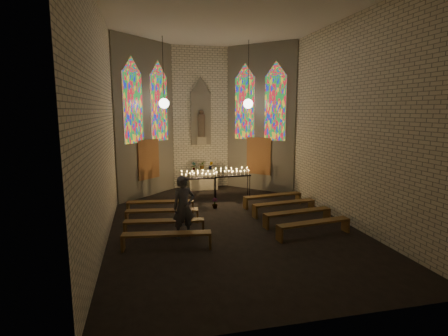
{
  "coord_description": "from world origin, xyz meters",
  "views": [
    {
      "loc": [
        -2.81,
        -11.46,
        3.92
      ],
      "look_at": [
        0.04,
        0.94,
        1.8
      ],
      "focal_mm": 28.0,
      "sensor_mm": 36.0,
      "label": 1
    }
  ],
  "objects": [
    {
      "name": "votive_stand_left",
      "position": [
        -0.53,
        3.6,
        1.02
      ],
      "size": [
        1.64,
        0.49,
        1.19
      ],
      "rotation": [
        0.0,
        0.0,
        -0.07
      ],
      "color": "black",
      "rests_on": "ground"
    },
    {
      "name": "flower_vase_right",
      "position": [
        0.38,
        5.37,
        1.2
      ],
      "size": [
        0.26,
        0.23,
        0.4
      ],
      "primitive_type": "imported",
      "rotation": [
        0.0,
        0.0,
        -0.26
      ],
      "color": "#4C723F",
      "rests_on": "altar"
    },
    {
      "name": "pew_right_1",
      "position": [
        2.28,
        0.51,
        0.39
      ],
      "size": [
        2.54,
        0.69,
        0.48
      ],
      "rotation": [
        0.0,
        0.0,
        0.14
      ],
      "color": "brown",
      "rests_on": "ground"
    },
    {
      "name": "pew_left_0",
      "position": [
        -2.28,
        1.71,
        0.39
      ],
      "size": [
        2.54,
        0.69,
        0.48
      ],
      "rotation": [
        0.0,
        0.0,
        -0.14
      ],
      "color": "brown",
      "rests_on": "ground"
    },
    {
      "name": "flower_vase_center",
      "position": [
        -0.02,
        5.5,
        1.2
      ],
      "size": [
        0.45,
        0.43,
        0.4
      ],
      "primitive_type": "imported",
      "rotation": [
        0.0,
        0.0,
        -0.42
      ],
      "color": "#4C723F",
      "rests_on": "altar"
    },
    {
      "name": "pew_right_0",
      "position": [
        2.28,
        1.71,
        0.39
      ],
      "size": [
        2.54,
        0.69,
        0.48
      ],
      "rotation": [
        0.0,
        0.0,
        0.14
      ],
      "color": "brown",
      "rests_on": "ground"
    },
    {
      "name": "floor",
      "position": [
        0.0,
        0.0,
        0.0
      ],
      "size": [
        12.0,
        12.0,
        0.0
      ],
      "primitive_type": "plane",
      "color": "black",
      "rests_on": "ground"
    },
    {
      "name": "pew_left_1",
      "position": [
        -2.28,
        0.51,
        0.39
      ],
      "size": [
        2.54,
        0.69,
        0.48
      ],
      "rotation": [
        0.0,
        0.0,
        -0.14
      ],
      "color": "brown",
      "rests_on": "ground"
    },
    {
      "name": "visitor",
      "position": [
        -1.69,
        -1.04,
        0.97
      ],
      "size": [
        0.79,
        0.61,
        1.93
      ],
      "primitive_type": "imported",
      "rotation": [
        0.0,
        0.0,
        0.23
      ],
      "color": "#494A53",
      "rests_on": "ground"
    },
    {
      "name": "votive_stand_right",
      "position": [
        1.03,
        3.6,
        1.07
      ],
      "size": [
        1.71,
        0.46,
        1.25
      ],
      "rotation": [
        0.0,
        0.0,
        0.03
      ],
      "color": "black",
      "rests_on": "ground"
    },
    {
      "name": "pew_left_2",
      "position": [
        -2.28,
        -0.69,
        0.39
      ],
      "size": [
        2.54,
        0.69,
        0.48
      ],
      "rotation": [
        0.0,
        0.0,
        -0.14
      ],
      "color": "brown",
      "rests_on": "ground"
    },
    {
      "name": "altar",
      "position": [
        0.0,
        5.45,
        0.5
      ],
      "size": [
        1.4,
        0.6,
        1.0
      ],
      "primitive_type": "cube",
      "color": "#ADA68D",
      "rests_on": "ground"
    },
    {
      "name": "pew_right_3",
      "position": [
        2.28,
        -1.89,
        0.39
      ],
      "size": [
        2.54,
        0.69,
        0.48
      ],
      "rotation": [
        0.0,
        0.0,
        0.14
      ],
      "color": "brown",
      "rests_on": "ground"
    },
    {
      "name": "pew_right_2",
      "position": [
        2.28,
        -0.69,
        0.39
      ],
      "size": [
        2.54,
        0.69,
        0.48
      ],
      "rotation": [
        0.0,
        0.0,
        0.14
      ],
      "color": "brown",
      "rests_on": "ground"
    },
    {
      "name": "room",
      "position": [
        -0.0,
        3.37,
        3.72
      ],
      "size": [
        8.22,
        12.43,
        7.0
      ],
      "color": "beige",
      "rests_on": "ground"
    },
    {
      "name": "flower_vase_left",
      "position": [
        -0.47,
        5.36,
        1.2
      ],
      "size": [
        0.25,
        0.21,
        0.41
      ],
      "primitive_type": "imported",
      "rotation": [
        0.0,
        0.0,
        0.35
      ],
      "color": "#4C723F",
      "rests_on": "altar"
    },
    {
      "name": "aisle_flower_pot",
      "position": [
        -0.11,
        1.93,
        0.2
      ],
      "size": [
        0.28,
        0.28,
        0.4
      ],
      "primitive_type": "imported",
      "rotation": [
        0.0,
        0.0,
        -0.31
      ],
      "color": "#4C723F",
      "rests_on": "ground"
    },
    {
      "name": "pew_left_3",
      "position": [
        -2.28,
        -1.89,
        0.39
      ],
      "size": [
        2.54,
        0.69,
        0.48
      ],
      "rotation": [
        0.0,
        0.0,
        -0.14
      ],
      "color": "brown",
      "rests_on": "ground"
    }
  ]
}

